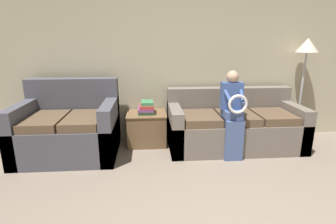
{
  "coord_description": "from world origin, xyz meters",
  "views": [
    {
      "loc": [
        -0.71,
        -1.24,
        1.55
      ],
      "look_at": [
        -0.48,
        1.72,
        0.74
      ],
      "focal_mm": 28.0,
      "sensor_mm": 36.0,
      "label": 1
    }
  ],
  "objects_px": {
    "side_shelf": "(147,128)",
    "floor_lamp": "(306,54)",
    "child_left_seated": "(233,111)",
    "couch_main": "(233,126)",
    "book_stack": "(146,108)",
    "couch_side": "(69,129)"
  },
  "relations": [
    {
      "from": "book_stack",
      "to": "floor_lamp",
      "type": "xyz_separation_m",
      "value": [
        2.45,
        0.08,
        0.77
      ]
    },
    {
      "from": "couch_main",
      "to": "book_stack",
      "type": "height_order",
      "value": "couch_main"
    },
    {
      "from": "book_stack",
      "to": "child_left_seated",
      "type": "bearing_deg",
      "value": -25.84
    },
    {
      "from": "side_shelf",
      "to": "floor_lamp",
      "type": "distance_m",
      "value": 2.68
    },
    {
      "from": "couch_main",
      "to": "floor_lamp",
      "type": "relative_size",
      "value": 1.21
    },
    {
      "from": "floor_lamp",
      "to": "couch_side",
      "type": "bearing_deg",
      "value": -174.01
    },
    {
      "from": "couch_main",
      "to": "floor_lamp",
      "type": "xyz_separation_m",
      "value": [
        1.16,
        0.27,
        1.03
      ]
    },
    {
      "from": "child_left_seated",
      "to": "side_shelf",
      "type": "bearing_deg",
      "value": 154.03
    },
    {
      "from": "couch_side",
      "to": "side_shelf",
      "type": "bearing_deg",
      "value": 15.4
    },
    {
      "from": "couch_main",
      "to": "floor_lamp",
      "type": "bearing_deg",
      "value": 13.12
    },
    {
      "from": "couch_side",
      "to": "side_shelf",
      "type": "height_order",
      "value": "couch_side"
    },
    {
      "from": "side_shelf",
      "to": "floor_lamp",
      "type": "xyz_separation_m",
      "value": [
        2.45,
        0.07,
        1.09
      ]
    },
    {
      "from": "child_left_seated",
      "to": "couch_main",
      "type": "bearing_deg",
      "value": 68.15
    },
    {
      "from": "side_shelf",
      "to": "floor_lamp",
      "type": "relative_size",
      "value": 0.37
    },
    {
      "from": "couch_main",
      "to": "book_stack",
      "type": "bearing_deg",
      "value": 171.54
    },
    {
      "from": "couch_main",
      "to": "book_stack",
      "type": "relative_size",
      "value": 6.14
    },
    {
      "from": "book_stack",
      "to": "side_shelf",
      "type": "bearing_deg",
      "value": 107.85
    },
    {
      "from": "side_shelf",
      "to": "couch_side",
      "type": "bearing_deg",
      "value": -164.6
    },
    {
      "from": "child_left_seated",
      "to": "side_shelf",
      "type": "xyz_separation_m",
      "value": [
        -1.14,
        0.56,
        -0.39
      ]
    },
    {
      "from": "couch_main",
      "to": "couch_side",
      "type": "relative_size",
      "value": 1.48
    },
    {
      "from": "child_left_seated",
      "to": "book_stack",
      "type": "xyz_separation_m",
      "value": [
        -1.14,
        0.55,
        -0.07
      ]
    },
    {
      "from": "couch_side",
      "to": "child_left_seated",
      "type": "bearing_deg",
      "value": -6.77
    }
  ]
}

